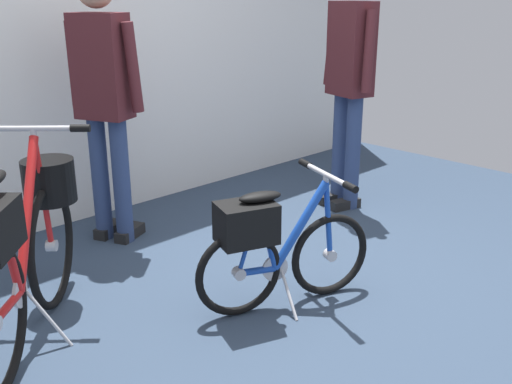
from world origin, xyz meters
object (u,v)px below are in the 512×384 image
display_bike_left (26,242)px  visitor_browsing (104,93)px  folding_bike_foreground (273,245)px  visitor_near_wall (350,72)px

display_bike_left → visitor_browsing: (0.89, 0.76, 0.48)m
folding_bike_foreground → visitor_browsing: size_ratio=0.56×
folding_bike_foreground → display_bike_left: bearing=149.5°
folding_bike_foreground → display_bike_left: size_ratio=0.90×
folding_bike_foreground → visitor_near_wall: (1.51, 0.70, 0.66)m
display_bike_left → visitor_near_wall: 2.56m
visitor_near_wall → display_bike_left: bearing=-177.4°
folding_bike_foreground → visitor_near_wall: bearing=24.8°
display_bike_left → visitor_browsing: visitor_browsing is taller
display_bike_left → visitor_near_wall: size_ratio=0.60×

